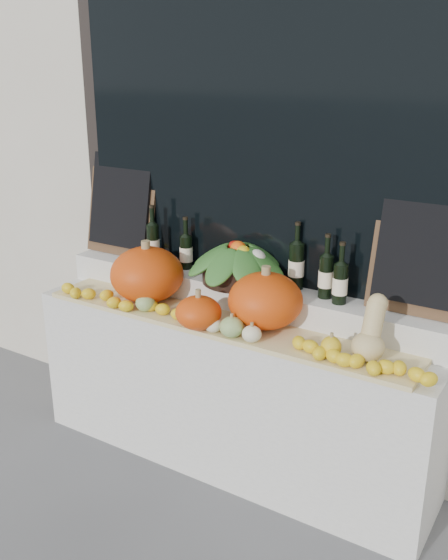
% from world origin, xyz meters
% --- Properties ---
extents(storefront_facade, '(7.00, 0.94, 4.50)m').
position_xyz_m(storefront_facade, '(0.00, 2.25, 2.25)').
color(storefront_facade, beige).
rests_on(storefront_facade, ground).
extents(display_sill, '(2.30, 0.55, 0.88)m').
position_xyz_m(display_sill, '(0.00, 1.52, 0.44)').
color(display_sill, silver).
rests_on(display_sill, ground).
extents(rear_tier, '(2.30, 0.25, 0.16)m').
position_xyz_m(rear_tier, '(0.00, 1.68, 0.96)').
color(rear_tier, silver).
rests_on(rear_tier, display_sill).
extents(straw_bedding, '(2.10, 0.32, 0.02)m').
position_xyz_m(straw_bedding, '(0.00, 1.40, 0.89)').
color(straw_bedding, tan).
rests_on(straw_bedding, display_sill).
extents(pumpkin_left, '(0.49, 0.49, 0.31)m').
position_xyz_m(pumpkin_left, '(-0.50, 1.45, 1.06)').
color(pumpkin_left, '#DA470B').
rests_on(pumpkin_left, straw_bedding).
extents(pumpkin_right, '(0.46, 0.46, 0.28)m').
position_xyz_m(pumpkin_right, '(0.23, 1.47, 1.05)').
color(pumpkin_right, '#DA470B').
rests_on(pumpkin_right, straw_bedding).
extents(pumpkin_center, '(0.30, 0.30, 0.17)m').
position_xyz_m(pumpkin_center, '(-0.05, 1.28, 0.99)').
color(pumpkin_center, '#DA470B').
rests_on(pumpkin_center, straw_bedding).
extents(butternut_squash, '(0.15, 0.21, 0.29)m').
position_xyz_m(butternut_squash, '(0.80, 1.41, 1.03)').
color(butternut_squash, tan).
rests_on(butternut_squash, straw_bedding).
extents(decorative_gourds, '(1.17, 0.16, 0.15)m').
position_xyz_m(decorative_gourds, '(0.07, 1.29, 0.96)').
color(decorative_gourds, '#2E6C20').
rests_on(decorative_gourds, straw_bedding).
extents(lemon_heap, '(2.20, 0.16, 0.06)m').
position_xyz_m(lemon_heap, '(0.00, 1.29, 0.94)').
color(lemon_heap, yellow).
rests_on(lemon_heap, straw_bedding).
extents(produce_bowl, '(0.59, 0.59, 0.24)m').
position_xyz_m(produce_bowl, '(-0.04, 1.66, 1.15)').
color(produce_bowl, black).
rests_on(produce_bowl, rear_tier).
extents(wine_bottle_far_left, '(0.08, 0.08, 0.36)m').
position_xyz_m(wine_bottle_far_left, '(-0.62, 1.65, 1.17)').
color(wine_bottle_far_left, black).
rests_on(wine_bottle_far_left, rear_tier).
extents(wine_bottle_near_left, '(0.08, 0.08, 0.31)m').
position_xyz_m(wine_bottle_near_left, '(-0.41, 1.70, 1.14)').
color(wine_bottle_near_left, black).
rests_on(wine_bottle_near_left, rear_tier).
extents(wine_bottle_tall, '(0.08, 0.08, 0.36)m').
position_xyz_m(wine_bottle_tall, '(0.27, 1.73, 1.17)').
color(wine_bottle_tall, black).
rests_on(wine_bottle_tall, rear_tier).
extents(wine_bottle_near_right, '(0.08, 0.08, 0.33)m').
position_xyz_m(wine_bottle_near_right, '(0.46, 1.69, 1.16)').
color(wine_bottle_near_right, black).
rests_on(wine_bottle_near_right, rear_tier).
extents(wine_bottle_far_right, '(0.08, 0.08, 0.32)m').
position_xyz_m(wine_bottle_far_right, '(0.55, 1.65, 1.15)').
color(wine_bottle_far_right, black).
rests_on(wine_bottle_far_right, rear_tier).
extents(chalkboard_left, '(0.50, 0.15, 0.61)m').
position_xyz_m(chalkboard_left, '(-0.92, 1.74, 1.36)').
color(chalkboard_left, '#4C331E').
rests_on(chalkboard_left, rear_tier).
extents(chalkboard_right, '(0.50, 0.15, 0.61)m').
position_xyz_m(chalkboard_right, '(0.92, 1.74, 1.36)').
color(chalkboard_right, '#4C331E').
rests_on(chalkboard_right, rear_tier).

